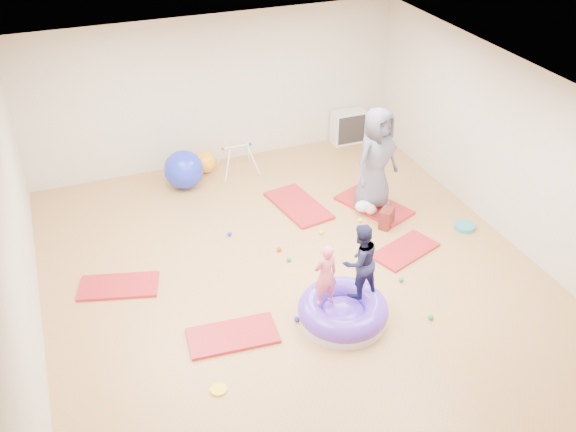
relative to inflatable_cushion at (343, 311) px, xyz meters
name	(u,v)px	position (x,y,z in m)	size (l,w,h in m)	color
room	(296,196)	(-0.25, 1.06, 1.25)	(7.01, 8.01, 2.81)	#AB7953
gym_mat_front_left	(233,336)	(-1.47, 0.21, -0.12)	(1.15, 0.58, 0.05)	#AF2019
gym_mat_mid_left	(119,286)	(-2.68, 1.78, -0.12)	(1.11, 0.55, 0.05)	#AF2019
gym_mat_center_back	(298,205)	(0.53, 2.87, -0.12)	(1.30, 0.65, 0.05)	#AF2019
gym_mat_right	(405,250)	(1.57, 1.06, -0.13)	(1.07, 0.53, 0.04)	#AF2019
gym_mat_rear_right	(374,205)	(1.73, 2.41, -0.12)	(1.29, 0.64, 0.05)	#AF2019
inflatable_cushion	(343,311)	(0.00, 0.00, 0.00)	(1.21, 1.21, 0.38)	silver
child_pink	(326,272)	(-0.24, 0.08, 0.66)	(0.33, 0.22, 0.92)	#EB657B
child_navy	(360,258)	(0.26, 0.10, 0.74)	(0.53, 0.41, 1.08)	#1D2044
adult_caregiver	(376,159)	(1.69, 2.39, 0.79)	(0.86, 0.56, 1.77)	#565767
infant	(367,206)	(1.49, 2.22, 0.02)	(0.38, 0.39, 0.22)	silver
ball_pit_balls	(330,270)	(0.28, 1.02, -0.11)	(2.20, 2.95, 0.07)	green
exercise_ball_blue	(184,170)	(-1.12, 4.25, 0.20)	(0.70, 0.70, 0.70)	#1D30CA
exercise_ball_orange	(205,162)	(-0.63, 4.66, 0.06)	(0.41, 0.41, 0.41)	#FFA315
infant_play_gym	(237,154)	(-0.06, 4.45, 0.21)	(0.71, 0.67, 0.54)	silver
cube_shelf	(348,127)	(2.41, 4.85, 0.19)	(0.67, 0.33, 0.67)	silver
balance_disc	(465,227)	(2.80, 1.27, -0.11)	(0.34, 0.34, 0.08)	teal
backpack	(387,218)	(1.63, 1.78, 0.02)	(0.29, 0.18, 0.33)	#B4352B
yellow_toy	(219,390)	(-1.89, -0.59, -0.13)	(0.20, 0.20, 0.03)	yellow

